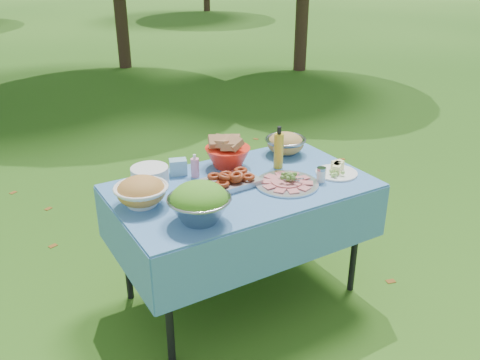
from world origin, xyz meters
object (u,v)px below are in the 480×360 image
picnic_table (242,242)px  charcuterie_platter (287,178)px  plate_stack (150,174)px  oil_bottle (279,147)px  salad_bowl (199,202)px  bread_bowl (228,152)px  pasta_bowl_steel (285,143)px

picnic_table → charcuterie_platter: size_ratio=4.00×
plate_stack → oil_bottle: bearing=-15.4°
salad_bowl → oil_bottle: oil_bottle is taller
bread_bowl → oil_bottle: (0.26, -0.18, 0.04)m
charcuterie_platter → oil_bottle: (0.10, 0.23, 0.09)m
plate_stack → oil_bottle: (0.76, -0.21, 0.09)m
picnic_table → charcuterie_platter: (0.22, -0.13, 0.42)m
picnic_table → salad_bowl: size_ratio=4.68×
bread_bowl → oil_bottle: oil_bottle is taller
picnic_table → salad_bowl: salad_bowl is taller
charcuterie_platter → oil_bottle: bearing=66.5°
bread_bowl → charcuterie_platter: (0.15, -0.41, -0.05)m
picnic_table → pasta_bowl_steel: (0.50, 0.28, 0.45)m
picnic_table → oil_bottle: bearing=17.7°
picnic_table → bread_bowl: 0.55m
salad_bowl → oil_bottle: size_ratio=1.19×
pasta_bowl_steel → oil_bottle: 0.26m
picnic_table → oil_bottle: size_ratio=5.55×
picnic_table → pasta_bowl_steel: pasta_bowl_steel is taller
picnic_table → plate_stack: size_ratio=6.72×
bread_bowl → charcuterie_platter: size_ratio=0.76×
plate_stack → charcuterie_platter: 0.79m
charcuterie_platter → picnic_table: bearing=149.1°
plate_stack → charcuterie_platter: (0.65, -0.44, -0.00)m
picnic_table → charcuterie_platter: bearing=-30.9°
plate_stack → oil_bottle: 0.79m
plate_stack → oil_bottle: size_ratio=0.83×
salad_bowl → bread_bowl: bearing=49.2°
salad_bowl → charcuterie_platter: 0.63m
plate_stack → pasta_bowl_steel: bearing=-2.1°
oil_bottle → charcuterie_platter: bearing=-113.5°
bread_bowl → plate_stack: bearing=176.5°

